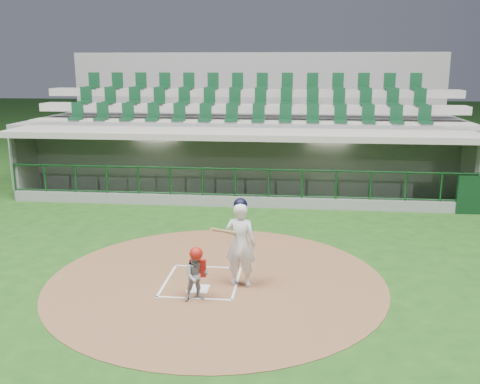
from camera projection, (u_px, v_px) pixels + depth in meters
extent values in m
plane|color=#184012|center=(204.00, 277.00, 11.65)|extent=(120.00, 120.00, 0.00)
cylinder|color=brown|center=(216.00, 281.00, 11.43)|extent=(7.20, 7.20, 0.01)
cube|color=silver|center=(198.00, 289.00, 10.97)|extent=(0.43, 0.43, 0.02)
cube|color=white|center=(167.00, 280.00, 11.44)|extent=(0.05, 1.80, 0.01)
cube|color=silver|center=(237.00, 283.00, 11.28)|extent=(0.05, 1.80, 0.01)
cube|color=white|center=(208.00, 267.00, 12.18)|extent=(1.55, 0.05, 0.01)
cube|color=white|center=(194.00, 298.00, 10.54)|extent=(1.55, 0.05, 0.01)
cube|color=gray|center=(240.00, 210.00, 19.04)|extent=(15.00, 3.00, 0.10)
cube|color=slate|center=(245.00, 164.00, 20.26)|extent=(15.00, 0.20, 2.70)
cube|color=#AEAB9A|center=(245.00, 158.00, 20.08)|extent=(13.50, 0.04, 0.90)
cube|color=slate|center=(36.00, 168.00, 19.49)|extent=(0.20, 3.00, 2.70)
cube|color=gray|center=(462.00, 177.00, 17.93)|extent=(0.20, 3.00, 2.70)
cube|color=gray|center=(240.00, 131.00, 18.13)|extent=(15.40, 3.50, 0.20)
cube|color=slate|center=(235.00, 202.00, 17.37)|extent=(15.00, 0.15, 0.40)
cube|color=black|center=(235.00, 154.00, 17.01)|extent=(15.00, 0.01, 0.95)
cube|color=brown|center=(243.00, 196.00, 19.99)|extent=(12.75, 0.40, 0.45)
cube|color=white|center=(155.00, 133.00, 18.71)|extent=(1.30, 0.35, 0.04)
cube|color=white|center=(328.00, 136.00, 18.09)|extent=(1.30, 0.35, 0.04)
imported|color=#A51811|center=(86.00, 177.00, 20.26)|extent=(1.19, 0.76, 1.74)
imported|color=maroon|center=(172.00, 177.00, 19.97)|extent=(1.09, 0.53, 1.80)
imported|color=maroon|center=(271.00, 179.00, 19.38)|extent=(1.08, 0.86, 1.92)
imported|color=#AD121F|center=(350.00, 183.00, 19.22)|extent=(1.64, 1.06, 1.69)
cube|color=slate|center=(249.00, 149.00, 21.78)|extent=(17.00, 6.50, 2.50)
cube|color=#9F9A8F|center=(245.00, 125.00, 20.07)|extent=(16.60, 0.95, 0.30)
cube|color=#9C978D|center=(248.00, 108.00, 20.86)|extent=(16.60, 0.95, 0.30)
cube|color=gray|center=(250.00, 93.00, 21.65)|extent=(16.60, 0.95, 0.30)
cube|color=slate|center=(256.00, 109.00, 24.70)|extent=(17.00, 0.25, 5.05)
imported|color=white|center=(240.00, 244.00, 10.99)|extent=(0.73, 0.56, 1.80)
sphere|color=black|center=(240.00, 205.00, 10.79)|extent=(0.28, 0.28, 0.28)
cylinder|color=#A07B49|center=(227.00, 232.00, 10.69)|extent=(0.58, 0.79, 0.39)
imported|color=gray|center=(197.00, 276.00, 10.37)|extent=(0.60, 0.54, 1.01)
sphere|color=#A41911|center=(196.00, 254.00, 10.26)|extent=(0.26, 0.26, 0.26)
cube|color=#A51811|center=(198.00, 268.00, 10.49)|extent=(0.32, 0.10, 0.35)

